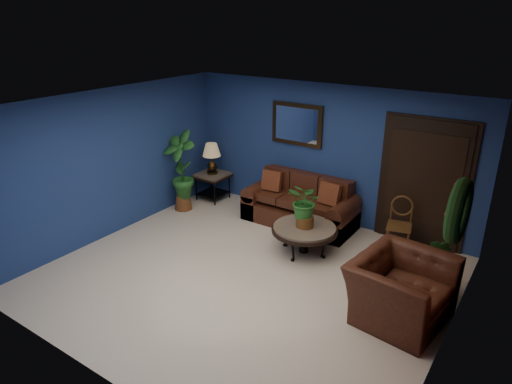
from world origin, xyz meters
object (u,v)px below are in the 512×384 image
Objects in this scene: sofa at (301,207)px; table_lamp at (212,155)px; armchair at (401,289)px; side_chair at (400,220)px; end_table at (213,179)px; coffee_table at (304,230)px.

sofa is 3.32× the size of table_lamp.
side_chair is at bearing 25.76° from armchair.
sofa is 3.30× the size of end_table.
table_lamp is (-2.65, 0.93, 0.56)m from coffee_table.
armchair is at bearing -21.31° from end_table.
end_table is (-2.06, -0.03, 0.13)m from sofa.
end_table is at bearing -179.27° from sofa.
sofa reaches higher than coffee_table.
sofa is 2.28× the size of side_chair.
sofa is 2.07m from end_table.
end_table is at bearing 160.60° from coffee_table.
table_lamp reaches higher than end_table.
end_table is (-2.65, 0.93, 0.03)m from coffee_table.
side_chair is at bearing 0.95° from end_table.
sofa is 1.80m from side_chair.
table_lamp is (0.00, 0.00, 0.53)m from end_table.
sofa reaches higher than side_chair.
side_chair reaches higher than armchair.
side_chair is (1.79, 0.04, 0.20)m from sofa.
sofa is at bearing 0.73° from end_table.
side_chair is 0.72× the size of armchair.
armchair is at bearing -36.45° from sofa.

